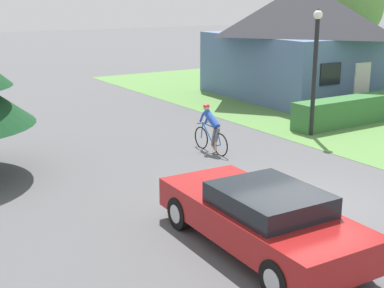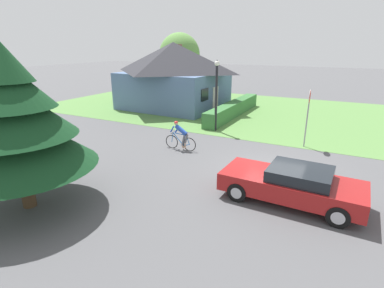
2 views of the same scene
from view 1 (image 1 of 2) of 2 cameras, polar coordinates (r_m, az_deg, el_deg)
name	(u,v)px [view 1 (image 1 of 2)]	position (r m, az deg, el deg)	size (l,w,h in m)	color
ground_plane	(303,206)	(12.69, 11.77, -6.46)	(140.00, 140.00, 0.00)	#515154
cottage_house	(302,38)	(26.68, 11.65, 11.03)	(7.53, 8.63, 5.36)	slate
sedan_left_lane	(261,217)	(10.22, 7.38, -7.72)	(2.05, 4.68, 1.28)	maroon
cyclist	(211,129)	(16.49, 2.04, 1.56)	(0.44, 1.75, 1.49)	black
street_lamp	(315,62)	(18.68, 13.00, 8.50)	(0.30, 0.30, 4.31)	black
deciduous_tree_right	(346,7)	(33.17, 16.10, 13.91)	(4.22, 4.22, 6.38)	#4C3823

